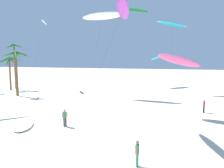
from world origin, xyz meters
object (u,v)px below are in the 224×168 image
flying_kite_1 (178,60)px  flying_kite_0 (172,24)px  flying_kite_3 (44,22)px  palm_tree_1 (14,52)px  palm_tree_2 (9,63)px  grounded_kite_0 (23,125)px  person_near_right (204,105)px  flying_kite_7 (102,16)px  person_far_watcher (65,117)px  person_mid_field (137,152)px  palm_tree_3 (16,59)px  flying_kite_6 (123,9)px  flying_kite_4 (136,10)px  flying_kite_2 (159,57)px

flying_kite_1 → flying_kite_0: bearing=95.6°
flying_kite_3 → palm_tree_1: bearing=-153.8°
palm_tree_2 → grounded_kite_0: size_ratio=1.64×
flying_kite_1 → person_near_right: (3.12, 2.48, -5.44)m
flying_kite_3 → flying_kite_7: flying_kite_3 is taller
person_near_right → person_far_watcher: size_ratio=0.96×
palm_tree_1 → person_mid_field: (32.63, -24.62, -7.24)m
palm_tree_2 → palm_tree_3: palm_tree_3 is taller
palm_tree_1 → palm_tree_3: palm_tree_1 is taller
palm_tree_3 → flying_kite_6: size_ratio=0.70×
flying_kite_4 → flying_kite_0: bearing=-57.8°
flying_kite_6 → flying_kite_7: bearing=117.3°
person_near_right → person_mid_field: (-4.98, -15.28, -0.01)m
person_mid_field → palm_tree_3: bearing=145.5°
person_far_watcher → grounded_kite_0: bearing=-161.1°
flying_kite_0 → palm_tree_2: bearing=-165.2°
flying_kite_0 → person_far_watcher: bearing=-107.4°
flying_kite_0 → person_far_watcher: 30.15m
flying_kite_1 → flying_kite_6: bearing=-127.6°
palm_tree_3 → flying_kite_4: size_ratio=0.37×
flying_kite_4 → flying_kite_7: (-0.28, -25.94, -6.76)m
palm_tree_1 → flying_kite_7: bearing=-4.2°
flying_kite_0 → grounded_kite_0: (-12.05, -27.52, -13.22)m
flying_kite_4 → person_near_right: 42.28m
flying_kite_1 → flying_kite_2: bearing=100.8°
flying_kite_6 → grounded_kite_0: size_ratio=2.65×
flying_kite_0 → person_near_right: size_ratio=8.87×
palm_tree_2 → flying_kite_1: size_ratio=0.82×
palm_tree_1 → palm_tree_3: size_ratio=1.25×
flying_kite_3 → person_mid_field: bearing=-45.8°
flying_kite_0 → flying_kite_4: 22.03m
palm_tree_1 → grounded_kite_0: bearing=-45.1°
person_near_right → person_far_watcher: person_far_watcher is taller
flying_kite_0 → flying_kite_7: size_ratio=0.99×
flying_kite_2 → grounded_kite_0: (-8.76, -35.74, -7.07)m
flying_kite_1 → flying_kite_7: size_ratio=0.59×
flying_kite_2 → palm_tree_3: bearing=-135.4°
palm_tree_2 → flying_kite_7: size_ratio=0.48×
flying_kite_1 → palm_tree_2: bearing=163.6°
flying_kite_3 → flying_kite_4: flying_kite_4 is taller
flying_kite_4 → grounded_kite_0: size_ratio=5.06×
palm_tree_2 → flying_kite_2: size_ratio=0.55×
flying_kite_0 → flying_kite_6: bearing=-96.7°
palm_tree_2 → flying_kite_6: flying_kite_6 is taller
flying_kite_6 → flying_kite_7: size_ratio=0.78×
palm_tree_1 → palm_tree_3: 10.05m
flying_kite_6 → grounded_kite_0: (-9.15, -2.73, -10.73)m
flying_kite_3 → person_mid_field: 40.77m
flying_kite_1 → person_far_watcher: size_ratio=5.08×
flying_kite_7 → person_mid_field: size_ratio=9.01×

